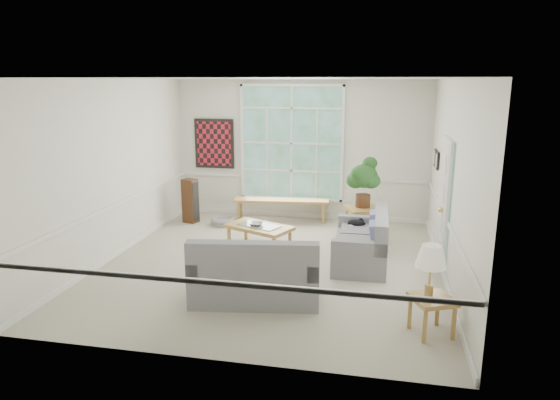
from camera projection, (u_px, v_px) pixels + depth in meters
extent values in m
cube|color=#A8A390|center=(272.00, 264.00, 8.31)|extent=(5.50, 6.00, 0.01)
cube|color=white|center=(271.00, 79.00, 7.61)|extent=(5.50, 6.00, 0.02)
cube|color=silver|center=(301.00, 150.00, 10.82)|extent=(5.50, 0.02, 3.00)
cube|color=silver|center=(209.00, 228.00, 5.10)|extent=(5.50, 0.02, 3.00)
cube|color=silver|center=(114.00, 169.00, 8.48)|extent=(0.02, 6.00, 3.00)
cube|color=silver|center=(451.00, 182.00, 7.43)|extent=(0.02, 6.00, 3.00)
cube|color=white|center=(291.00, 143.00, 10.78)|extent=(2.30, 0.08, 2.40)
cube|color=white|center=(442.00, 202.00, 8.11)|extent=(0.08, 0.90, 2.10)
cube|color=white|center=(447.00, 205.00, 7.49)|extent=(0.08, 0.26, 1.90)
cube|color=maroon|center=(214.00, 144.00, 11.12)|extent=(0.90, 0.06, 1.10)
cube|color=black|center=(437.00, 161.00, 9.09)|extent=(0.04, 0.26, 0.32)
cube|color=black|center=(435.00, 157.00, 9.48)|extent=(0.04, 0.26, 0.32)
cube|color=gray|center=(361.00, 238.00, 8.24)|extent=(0.86, 1.64, 0.88)
cube|color=gray|center=(255.00, 267.00, 6.87)|extent=(1.85, 1.15, 0.94)
cube|color=#AC8141|center=(259.00, 237.00, 9.01)|extent=(1.32, 1.05, 0.43)
imported|color=#95959A|center=(256.00, 224.00, 8.94)|extent=(0.31, 0.31, 0.07)
cube|color=#AC8141|center=(281.00, 210.00, 10.80)|extent=(2.07, 0.62, 0.48)
cube|color=#AC8141|center=(363.00, 223.00, 9.60)|extent=(0.79, 0.79, 0.61)
cube|color=#AC8141|center=(431.00, 316.00, 5.96)|extent=(0.61, 0.61, 0.47)
cylinder|color=gray|center=(223.00, 221.00, 10.53)|extent=(0.66, 0.66, 0.15)
cube|color=#402513|center=(190.00, 201.00, 10.64)|extent=(0.35, 0.31, 0.94)
ellipsoid|color=black|center=(356.00, 223.00, 8.79)|extent=(0.37, 0.31, 0.15)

